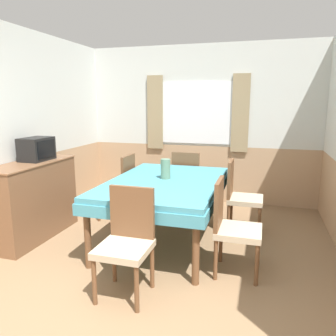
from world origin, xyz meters
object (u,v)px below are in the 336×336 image
object	(u,v)px
chair_left_far	(120,185)
chair_right_far	(240,194)
chair_right_near	(231,224)
vase	(166,169)
dining_table	(165,188)
tv	(37,149)
chair_head_window	(187,179)
chair_head_near	(127,238)
sideboard	(33,200)

from	to	relation	value
chair_left_far	chair_right_far	bearing A→B (deg)	-90.00
chair_right_near	vase	bearing A→B (deg)	-126.09
dining_table	chair_left_far	bearing A→B (deg)	146.70
tv	dining_table	bearing A→B (deg)	7.61
chair_head_window	vase	xyz separation A→B (m)	(-0.02, -1.09, 0.38)
chair_head_near	chair_right_near	world-z (taller)	same
dining_table	sideboard	xyz separation A→B (m)	(-1.61, -0.36, -0.18)
vase	chair_left_far	bearing A→B (deg)	149.83
chair_right_far	chair_left_far	distance (m)	1.69
chair_head_window	chair_left_far	size ratio (longest dim) A/B	1.00
chair_right_far	vase	xyz separation A→B (m)	(-0.86, -0.48, 0.38)
chair_head_near	chair_left_far	bearing A→B (deg)	-63.80
chair_left_far	sideboard	xyz separation A→B (m)	(-0.77, -0.91, -0.02)
chair_right_far	chair_left_far	bearing A→B (deg)	-90.00
chair_head_window	chair_right_near	distance (m)	1.91
chair_head_window	chair_left_far	world-z (taller)	same
chair_left_far	sideboard	world-z (taller)	sideboard
chair_head_near	tv	xyz separation A→B (m)	(-1.61, 0.95, 0.60)
tv	vase	world-z (taller)	tv
chair_right_far	sideboard	size ratio (longest dim) A/B	0.76
chair_head_window	sideboard	world-z (taller)	sideboard
dining_table	vase	size ratio (longest dim) A/B	8.02
chair_right_near	vase	size ratio (longest dim) A/B	3.90
chair_head_window	chair_left_far	xyz separation A→B (m)	(-0.84, -0.61, 0.00)
dining_table	chair_right_far	bearing A→B (deg)	33.30
chair_left_far	tv	world-z (taller)	tv
dining_table	chair_left_far	size ratio (longest dim) A/B	2.06
chair_right_far	chair_head_window	xyz separation A→B (m)	(-0.84, 0.61, 0.00)
chair_head_window	tv	size ratio (longest dim) A/B	2.35
chair_right_near	chair_left_far	bearing A→B (deg)	-123.30
sideboard	chair_head_near	bearing A→B (deg)	-26.49
dining_table	chair_head_near	distance (m)	1.17
chair_left_far	chair_head_window	bearing A→B (deg)	-54.32
tv	vase	bearing A→B (deg)	10.32
chair_right_far	chair_left_far	xyz separation A→B (m)	(-1.69, 0.00, 0.00)
chair_right_far	chair_right_near	size ratio (longest dim) A/B	1.00
sideboard	vase	distance (m)	1.70
chair_head_near	chair_right_far	size ratio (longest dim) A/B	1.00
chair_head_near	chair_right_near	size ratio (longest dim) A/B	1.00
dining_table	tv	distance (m)	1.69
tv	vase	size ratio (longest dim) A/B	1.66
dining_table	chair_left_far	xyz separation A→B (m)	(-0.84, 0.55, -0.16)
chair_right_near	sideboard	xyz separation A→B (m)	(-2.46, 0.20, -0.02)
chair_head_near	chair_head_window	distance (m)	2.32
chair_left_far	dining_table	bearing A→B (deg)	-123.30
dining_table	chair_left_far	world-z (taller)	chair_left_far
chair_head_window	dining_table	bearing A→B (deg)	-90.00
chair_left_far	chair_head_near	bearing A→B (deg)	-153.80
chair_head_window	vase	distance (m)	1.15
chair_left_far	chair_right_near	world-z (taller)	same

